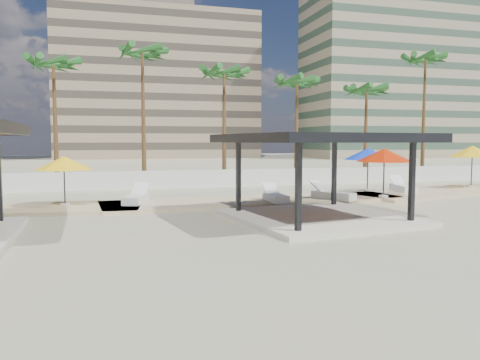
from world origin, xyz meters
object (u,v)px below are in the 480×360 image
at_px(umbrella_c, 384,155).
at_px(lounger_b, 275,197).
at_px(lounger_d, 403,188).
at_px(lounger_c, 332,195).
at_px(lounger_a, 136,198).
at_px(pavilion_central, 320,169).

height_order(umbrella_c, lounger_b, umbrella_c).
bearing_deg(lounger_b, lounger_d, -73.90).
bearing_deg(lounger_d, lounger_c, 122.40).
bearing_deg(lounger_a, umbrella_c, -77.48).
height_order(pavilion_central, lounger_d, pavilion_central).
relative_size(pavilion_central, lounger_b, 3.41).
height_order(lounger_c, lounger_d, lounger_c).
bearing_deg(lounger_c, lounger_d, -99.34).
xyz_separation_m(pavilion_central, lounger_c, (3.06, 4.84, -1.69)).
height_order(lounger_b, lounger_d, lounger_d).
bearing_deg(lounger_b, pavilion_central, -177.01).
xyz_separation_m(umbrella_c, lounger_d, (2.92, 2.47, -2.07)).
relative_size(pavilion_central, lounger_a, 3.07).
xyz_separation_m(pavilion_central, lounger_d, (8.99, 7.25, -1.70)).
height_order(pavilion_central, lounger_a, pavilion_central).
height_order(lounger_a, lounger_c, lounger_c).
distance_m(umbrella_c, lounger_b, 6.55).
height_order(lounger_b, lounger_c, lounger_c).
height_order(lounger_a, lounger_b, lounger_a).
xyz_separation_m(pavilion_central, umbrella_c, (6.07, 4.78, 0.37)).
bearing_deg(lounger_a, pavilion_central, -112.91).
bearing_deg(lounger_a, lounger_c, -78.96).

